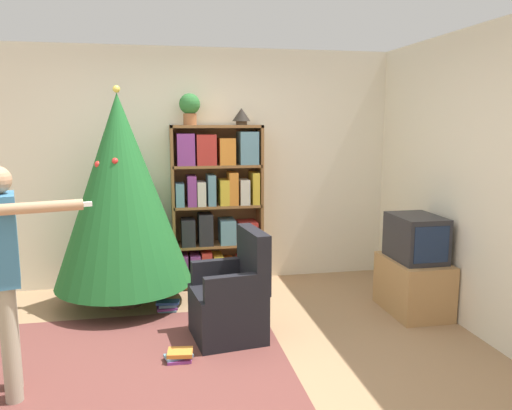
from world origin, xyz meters
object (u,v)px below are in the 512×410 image
at_px(christmas_tree, 121,191).
at_px(potted_plant, 190,107).
at_px(bookshelf, 218,207).
at_px(armchair, 232,301).
at_px(television, 416,238).
at_px(standing_person, 6,264).
at_px(table_lamp, 241,115).

xyz_separation_m(christmas_tree, potted_plant, (0.71, 0.42, 0.82)).
height_order(bookshelf, christmas_tree, christmas_tree).
distance_m(bookshelf, potted_plant, 1.12).
xyz_separation_m(armchair, potted_plant, (-0.23, 1.41, 1.64)).
distance_m(bookshelf, christmas_tree, 1.10).
bearing_deg(armchair, potted_plant, -178.34).
bearing_deg(television, bookshelf, 146.31).
distance_m(television, armchair, 1.84).
xyz_separation_m(bookshelf, christmas_tree, (-0.98, -0.41, 0.27)).
height_order(armchair, standing_person, standing_person).
relative_size(armchair, potted_plant, 2.80).
distance_m(bookshelf, standing_person, 2.57).
height_order(bookshelf, armchair, bookshelf).
bearing_deg(table_lamp, christmas_tree, -161.65).
xyz_separation_m(television, armchair, (-1.78, -0.24, -0.41)).
bearing_deg(christmas_tree, bookshelf, 22.42).
relative_size(television, potted_plant, 1.72).
distance_m(christmas_tree, table_lamp, 1.51).
bearing_deg(christmas_tree, potted_plant, 30.53).
relative_size(bookshelf, table_lamp, 8.85).
xyz_separation_m(christmas_tree, standing_person, (-0.62, -1.61, -0.24)).
height_order(television, potted_plant, potted_plant).
bearing_deg(television, table_lamp, 141.43).
height_order(armchair, table_lamp, table_lamp).
bearing_deg(television, potted_plant, 149.89).
distance_m(television, table_lamp, 2.20).
bearing_deg(bookshelf, television, -33.69).
relative_size(standing_person, potted_plant, 4.67).
distance_m(christmas_tree, armchair, 1.59).
xyz_separation_m(christmas_tree, armchair, (0.94, -0.99, -0.82)).
bearing_deg(christmas_tree, standing_person, -110.92).
relative_size(television, standing_person, 0.37).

